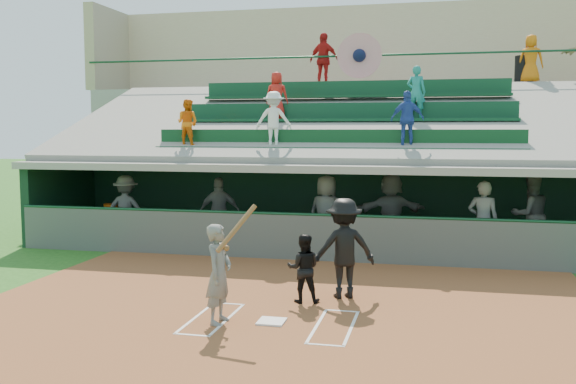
% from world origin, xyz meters
% --- Properties ---
extents(ground, '(100.00, 100.00, 0.00)m').
position_xyz_m(ground, '(0.00, 0.00, 0.00)').
color(ground, '#225718').
rests_on(ground, ground).
extents(dirt_slab, '(11.00, 9.00, 0.02)m').
position_xyz_m(dirt_slab, '(0.00, 0.50, 0.01)').
color(dirt_slab, brown).
rests_on(dirt_slab, ground).
extents(home_plate, '(0.43, 0.43, 0.03)m').
position_xyz_m(home_plate, '(0.00, 0.00, 0.04)').
color(home_plate, white).
rests_on(home_plate, dirt_slab).
extents(batters_box_chalk, '(2.65, 1.85, 0.01)m').
position_xyz_m(batters_box_chalk, '(0.00, 0.00, 0.02)').
color(batters_box_chalk, silver).
rests_on(batters_box_chalk, dirt_slab).
extents(dugout_floor, '(16.00, 3.50, 0.04)m').
position_xyz_m(dugout_floor, '(0.00, 6.75, 0.02)').
color(dugout_floor, gray).
rests_on(dugout_floor, ground).
extents(concourse_slab, '(20.00, 3.00, 4.60)m').
position_xyz_m(concourse_slab, '(0.00, 13.50, 2.30)').
color(concourse_slab, gray).
rests_on(concourse_slab, ground).
extents(grandstand, '(20.40, 10.40, 7.80)m').
position_xyz_m(grandstand, '(-0.01, 10.51, 2.26)').
color(grandstand, '#505550').
rests_on(grandstand, ground).
extents(batter_at_plate, '(0.85, 0.73, 1.95)m').
position_xyz_m(batter_at_plate, '(-0.82, -0.21, 0.84)').
color(batter_at_plate, '#5B5D58').
rests_on(batter_at_plate, dirt_slab).
extents(catcher, '(0.67, 0.56, 1.24)m').
position_xyz_m(catcher, '(0.26, 1.33, 0.64)').
color(catcher, black).
rests_on(catcher, dirt_slab).
extents(home_umpire, '(1.37, 1.09, 1.85)m').
position_xyz_m(home_umpire, '(0.92, 1.82, 0.95)').
color(home_umpire, black).
rests_on(home_umpire, dirt_slab).
extents(dugout_bench, '(14.36, 6.01, 0.46)m').
position_xyz_m(dugout_bench, '(-0.27, 7.89, 0.27)').
color(dugout_bench, '#935E35').
rests_on(dugout_bench, dugout_floor).
extents(white_table, '(0.86, 0.77, 0.62)m').
position_xyz_m(white_table, '(-6.36, 6.46, 0.35)').
color(white_table, silver).
rests_on(white_table, dugout_floor).
extents(water_cooler, '(0.39, 0.39, 0.39)m').
position_xyz_m(water_cooler, '(-6.33, 6.50, 0.86)').
color(water_cooler, '#E8560D').
rests_on(water_cooler, white_table).
extents(dugout_player_a, '(1.29, 0.87, 1.85)m').
position_xyz_m(dugout_player_a, '(-5.66, 6.12, 0.96)').
color(dugout_player_a, '#51534E').
rests_on(dugout_player_a, dugout_floor).
extents(dugout_player_b, '(1.16, 0.74, 1.83)m').
position_xyz_m(dugout_player_b, '(-2.99, 6.17, 0.96)').
color(dugout_player_b, '#5C5E59').
rests_on(dugout_player_b, dugout_floor).
extents(dugout_player_c, '(1.07, 0.83, 1.95)m').
position_xyz_m(dugout_player_c, '(-0.11, 6.03, 1.01)').
color(dugout_player_c, '#51544F').
rests_on(dugout_player_c, dugout_floor).
extents(dugout_player_d, '(1.94, 1.07, 1.99)m').
position_xyz_m(dugout_player_d, '(1.47, 6.61, 1.04)').
color(dugout_player_d, '#585B56').
rests_on(dugout_player_d, dugout_floor).
extents(dugout_player_e, '(0.77, 0.58, 1.91)m').
position_xyz_m(dugout_player_e, '(3.66, 5.61, 1.00)').
color(dugout_player_e, '#5D5F5A').
rests_on(dugout_player_e, dugout_floor).
extents(dugout_player_f, '(1.16, 1.03, 1.99)m').
position_xyz_m(dugout_player_f, '(4.87, 6.80, 1.04)').
color(dugout_player_f, '#535651').
rests_on(dugout_player_f, dugout_floor).
extents(trash_bin, '(0.63, 0.63, 0.94)m').
position_xyz_m(trash_bin, '(5.36, 12.75, 5.07)').
color(trash_bin, black).
rests_on(trash_bin, concourse_slab).
extents(concourse_staff_a, '(1.16, 0.77, 1.83)m').
position_xyz_m(concourse_staff_a, '(-1.24, 12.16, 5.51)').
color(concourse_staff_a, '#B01614').
rests_on(concourse_staff_a, concourse_slab).
extents(concourse_staff_b, '(0.85, 0.64, 1.58)m').
position_xyz_m(concourse_staff_b, '(5.50, 12.41, 5.39)').
color(concourse_staff_b, orange).
rests_on(concourse_staff_b, concourse_slab).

